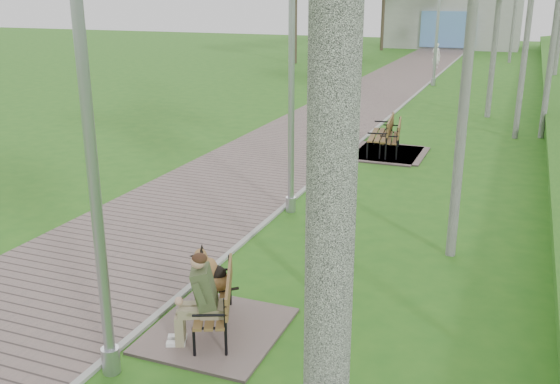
% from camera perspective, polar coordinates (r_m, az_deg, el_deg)
% --- Properties ---
extents(walkway, '(3.50, 67.00, 0.04)m').
position_cam_1_polar(walkway, '(23.07, 5.90, 7.32)').
color(walkway, '#71605C').
rests_on(walkway, ground).
extents(kerb, '(0.10, 67.00, 0.05)m').
position_cam_1_polar(kerb, '(22.67, 10.19, 6.96)').
color(kerb, '#999993').
rests_on(kerb, ground).
extents(building_north, '(10.00, 5.20, 4.00)m').
position_cam_1_polar(building_north, '(51.71, 15.52, 14.83)').
color(building_north, '#9E9E99').
rests_on(building_north, ground).
extents(bench_main, '(1.63, 1.81, 1.42)m').
position_cam_1_polar(bench_main, '(8.16, -6.56, -10.20)').
color(bench_main, '#71605C').
rests_on(bench_main, ground).
extents(bench_second, '(1.83, 2.04, 1.12)m').
position_cam_1_polar(bench_second, '(17.16, 9.99, 4.11)').
color(bench_second, '#71605C').
rests_on(bench_second, ground).
extents(bench_third, '(2.03, 2.26, 1.25)m').
position_cam_1_polar(bench_third, '(17.18, 9.10, 4.26)').
color(bench_third, '#71605C').
rests_on(bench_third, ground).
extents(lamp_post_near, '(0.21, 0.21, 5.47)m').
position_cam_1_polar(lamp_post_near, '(6.76, -16.84, 2.85)').
color(lamp_post_near, '#9FA2A7').
rests_on(lamp_post_near, ground).
extents(lamp_post_second, '(0.20, 0.20, 5.21)m').
position_cam_1_polar(lamp_post_second, '(11.93, 1.05, 9.29)').
color(lamp_post_second, '#9FA2A7').
rests_on(lamp_post_second, ground).
extents(lamp_post_third, '(0.22, 0.22, 5.82)m').
position_cam_1_polar(lamp_post_third, '(30.20, 14.20, 14.54)').
color(lamp_post_third, '#9FA2A7').
rests_on(lamp_post_third, ground).
extents(pedestrian_near, '(0.62, 0.53, 1.44)m').
position_cam_1_polar(pedestrian_near, '(37.15, 14.08, 11.99)').
color(pedestrian_near, white).
rests_on(pedestrian_near, ground).
extents(pedestrian_far, '(0.86, 0.74, 1.52)m').
position_cam_1_polar(pedestrian_far, '(49.85, 15.70, 13.29)').
color(pedestrian_far, gray).
rests_on(pedestrian_far, ground).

